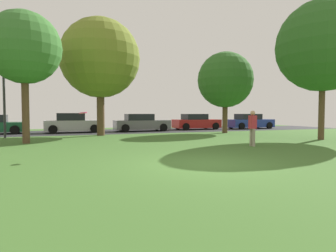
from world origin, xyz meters
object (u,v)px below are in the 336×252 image
Objects in this scene: maple_tree_near at (225,80)px; street_lamp_post at (4,101)px; birch_tree_lone at (24,48)px; parked_car_blue at (250,122)px; oak_tree_right at (100,58)px; parked_car_grey at (141,123)px; parked_car_red at (196,122)px; person_catcher at (253,127)px; oak_tree_center at (323,46)px; frisbee_disc at (83,113)px; parked_car_silver at (73,124)px.

street_lamp_post is at bearing 176.64° from maple_tree_near.
parked_car_blue is (18.84, 7.30, -4.05)m from birch_tree_lone.
oak_tree_right is at bearing 42.24° from birch_tree_lone.
maple_tree_near is at bearing -5.04° from oak_tree_right.
parked_car_blue is at bearing -0.18° from parked_car_grey.
parked_car_blue is (5.44, -0.72, -0.00)m from parked_car_red.
maple_tree_near reaches higher than parked_car_red.
maple_tree_near is at bearing -39.18° from parked_car_grey.
person_catcher reaches higher than parked_car_blue.
oak_tree_center is 20.63× the size of frisbee_disc.
frisbee_disc is at bearing -142.07° from parked_car_blue.
parked_car_grey is at bearing 20.26° from street_lamp_post.
maple_tree_near is 12.20m from parked_car_silver.
birch_tree_lone is 17.12× the size of frisbee_disc.
oak_tree_right is 4.84× the size of person_catcher.
frisbee_disc is at bearing -142.23° from maple_tree_near.
maple_tree_near is 1.34× the size of parked_car_grey.
parked_car_blue is (5.51, 4.34, -3.35)m from maple_tree_near.
person_catcher is 0.36× the size of parked_car_blue.
maple_tree_near is (13.33, 2.96, -0.70)m from birch_tree_lone.
oak_tree_center reaches higher than parked_car_silver.
oak_tree_right is 1.72× the size of parked_car_blue.
person_catcher is at bearing 4.13° from frisbee_disc.
person_catcher is 0.36× the size of street_lamp_post.
birch_tree_lone is 13.68m from maple_tree_near.
maple_tree_near is 6.07m from parked_car_red.
parked_car_red is (5.45, 0.68, -0.00)m from parked_car_grey.
oak_tree_right is 1.00× the size of oak_tree_center.
frisbee_disc is 17.54m from parked_car_red.
birch_tree_lone is 5.63m from oak_tree_right.
parked_car_blue is at bearing 21.19° from birch_tree_lone.
oak_tree_center reaches higher than person_catcher.
birch_tree_lone reaches higher than parked_car_red.
parked_car_blue is at bearing 9.67° from street_lamp_post.
street_lamp_post reaches higher than parked_car_grey.
parked_car_grey is at bearing 140.82° from maple_tree_near.
oak_tree_center is 12.43m from parked_car_blue.
oak_tree_right is 1.71× the size of parked_car_grey.
parked_car_red is (0.07, 5.06, -3.35)m from maple_tree_near.
oak_tree_right reaches higher than parked_car_red.
maple_tree_near is at bearing 12.52° from birch_tree_lone.
birch_tree_lone is 1.06× the size of maple_tree_near.
oak_tree_center is 1.73× the size of parked_car_blue.
birch_tree_lone is 4.03× the size of person_catcher.
maple_tree_near is at bearing -141.75° from parked_car_blue.
birch_tree_lone is 11.56m from parked_car_grey.
oak_tree_center is 1.28× the size of maple_tree_near.
maple_tree_near reaches higher than parked_car_silver.
person_catcher reaches higher than parked_car_red.
person_catcher is at bearing -57.38° from oak_tree_right.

